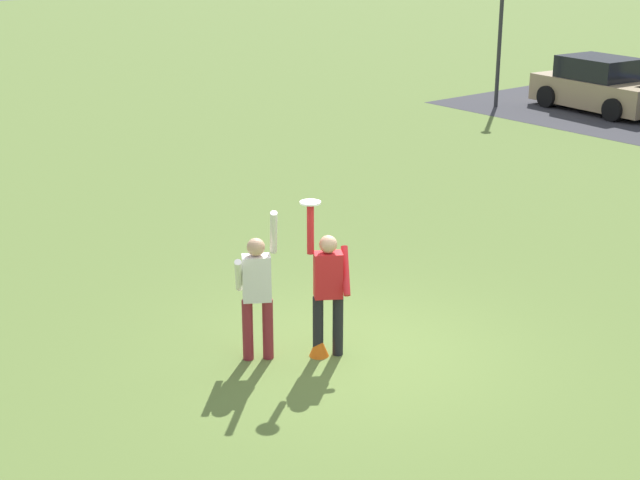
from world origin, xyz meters
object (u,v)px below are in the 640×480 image
(field_cone_orange, at_px, (319,344))
(person_catcher, at_px, (328,285))
(person_defender, at_px, (257,288))
(parked_car_tan, at_px, (600,87))
(frisbee_disc, at_px, (310,202))
(lamppost_by_lot, at_px, (501,21))

(field_cone_orange, bearing_deg, person_catcher, 65.79)
(person_defender, bearing_deg, parked_car_tan, 54.53)
(frisbee_disc, distance_m, field_cone_orange, 1.93)
(lamppost_by_lot, height_order, field_cone_orange, lamppost_by_lot)
(lamppost_by_lot, bearing_deg, person_catcher, -55.70)
(frisbee_disc, relative_size, parked_car_tan, 0.06)
(person_defender, height_order, frisbee_disc, frisbee_disc)
(parked_car_tan, relative_size, lamppost_by_lot, 1.00)
(parked_car_tan, height_order, lamppost_by_lot, lamppost_by_lot)
(person_defender, bearing_deg, field_cone_orange, -1.15)
(field_cone_orange, bearing_deg, person_defender, -122.99)
(person_defender, bearing_deg, person_catcher, -0.00)
(frisbee_disc, height_order, field_cone_orange, frisbee_disc)
(lamppost_by_lot, distance_m, field_cone_orange, 18.35)
(person_catcher, bearing_deg, parked_car_tan, -123.19)
(person_catcher, xyz_separation_m, person_defender, (-0.48, -0.77, -0.00))
(person_catcher, relative_size, field_cone_orange, 6.50)
(parked_car_tan, bearing_deg, person_catcher, -59.38)
(person_catcher, distance_m, frisbee_disc, 1.13)
(field_cone_orange, bearing_deg, parked_car_tan, 114.70)
(parked_car_tan, bearing_deg, field_cone_orange, -59.66)
(person_catcher, relative_size, parked_car_tan, 0.49)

